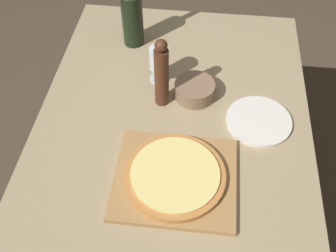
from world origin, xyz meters
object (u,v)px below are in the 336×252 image
object	(u,v)px
wine_bottle	(132,14)
pepper_mill	(162,74)
wine_glass	(159,60)
small_bowl	(195,90)
pizza	(175,175)

from	to	relation	value
wine_bottle	pepper_mill	xyz separation A→B (m)	(0.16, -0.32, -0.00)
wine_glass	small_bowl	bearing A→B (deg)	-28.05
pepper_mill	wine_glass	world-z (taller)	pepper_mill
pizza	wine_glass	world-z (taller)	wine_glass
wine_bottle	wine_glass	xyz separation A→B (m)	(0.13, -0.20, -0.04)
wine_bottle	wine_glass	world-z (taller)	wine_bottle
wine_bottle	wine_glass	bearing A→B (deg)	-57.31
wine_glass	small_bowl	size ratio (longest dim) A/B	1.00
small_bowl	pizza	bearing A→B (deg)	-95.04
wine_bottle	small_bowl	bearing A→B (deg)	-46.05
pepper_mill	small_bowl	distance (m)	0.16
pizza	pepper_mill	bearing A→B (deg)	104.04
pepper_mill	wine_glass	size ratio (longest dim) A/B	1.89
pizza	small_bowl	world-z (taller)	small_bowl
pepper_mill	small_bowl	size ratio (longest dim) A/B	1.89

